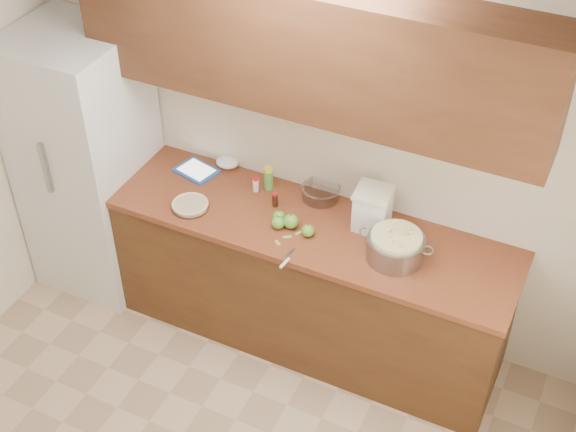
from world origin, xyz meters
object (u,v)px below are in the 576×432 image
at_px(flour_canister, 373,208).
at_px(colander, 395,247).
at_px(pie, 190,205).
at_px(tablet, 196,171).

bearing_deg(flour_canister, colander, -42.77).
distance_m(pie, flour_canister, 1.07).
xyz_separation_m(pie, colander, (1.23, 0.11, 0.06)).
bearing_deg(tablet, pie, -51.08).
height_order(colander, tablet, colander).
bearing_deg(tablet, flour_canister, 13.47).
relative_size(pie, flour_canister, 0.90).
height_order(pie, flour_canister, flour_canister).
height_order(colander, flour_canister, flour_canister).
height_order(pie, tablet, pie).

